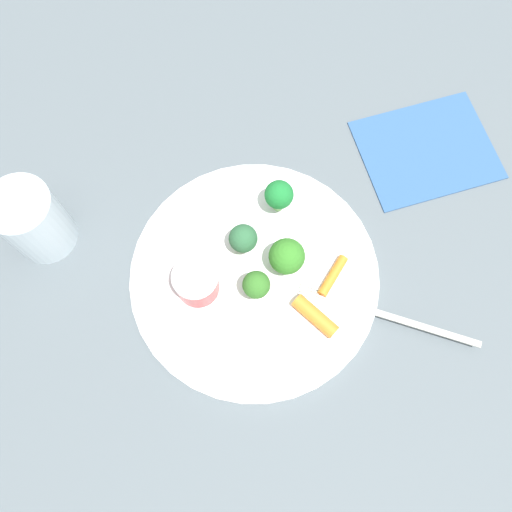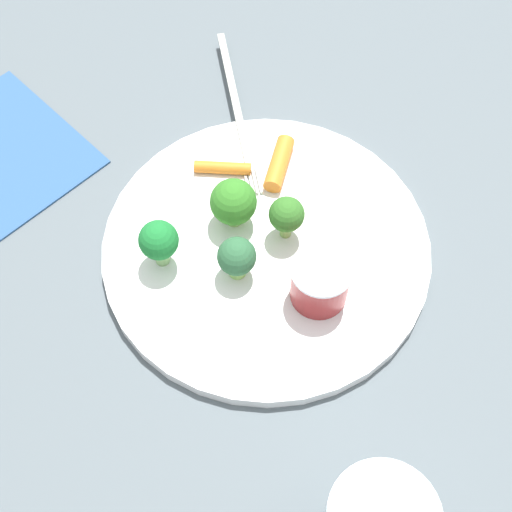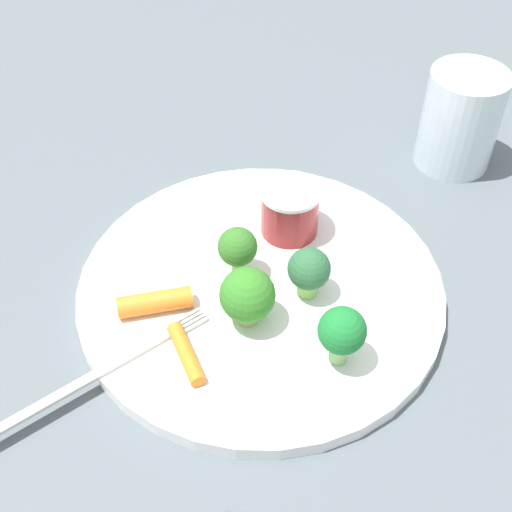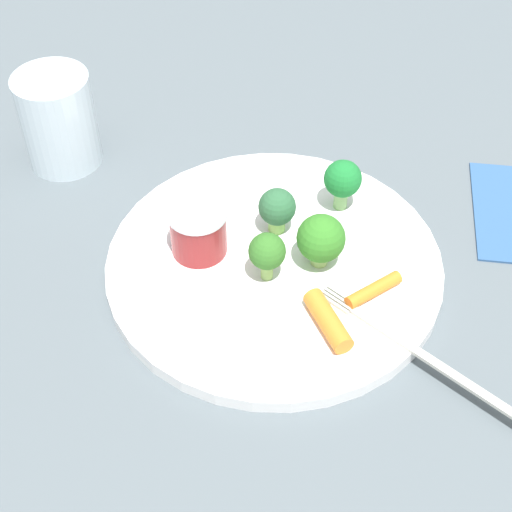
{
  "view_description": "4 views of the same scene",
  "coord_description": "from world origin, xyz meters",
  "px_view_note": "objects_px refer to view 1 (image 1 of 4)",
  "views": [
    {
      "loc": [
        -0.17,
        0.02,
        0.57
      ],
      "look_at": [
        0.02,
        -0.0,
        0.03
      ],
      "focal_mm": 38.52,
      "sensor_mm": 36.0,
      "label": 1
    },
    {
      "loc": [
        0.18,
        0.26,
        0.52
      ],
      "look_at": [
        0.02,
        0.01,
        0.02
      ],
      "focal_mm": 52.1,
      "sensor_mm": 36.0,
      "label": 2
    },
    {
      "loc": [
        0.16,
        -0.29,
        0.38
      ],
      "look_at": [
        -0.01,
        0.01,
        0.03
      ],
      "focal_mm": 47.41,
      "sensor_mm": 36.0,
      "label": 3
    },
    {
      "loc": [
        -0.4,
        -0.12,
        0.46
      ],
      "look_at": [
        -0.01,
        0.01,
        0.03
      ],
      "focal_mm": 54.31,
      "sensor_mm": 36.0,
      "label": 4
    }
  ],
  "objects_px": {
    "broccoli_floret_0": "(287,257)",
    "carrot_stick_0": "(315,316)",
    "broccoli_floret_1": "(279,195)",
    "broccoli_floret_2": "(255,285)",
    "carrot_stick_1": "(333,276)",
    "fork": "(385,315)",
    "plate": "(255,277)",
    "drinking_glass": "(33,221)",
    "napkin": "(427,149)",
    "broccoli_floret_3": "(243,239)",
    "sauce_cup": "(197,282)"
  },
  "relations": [
    {
      "from": "plate",
      "to": "broccoli_floret_3",
      "type": "height_order",
      "value": "broccoli_floret_3"
    },
    {
      "from": "sauce_cup",
      "to": "broccoli_floret_0",
      "type": "xyz_separation_m",
      "value": [
        0.02,
        -0.09,
        0.01
      ]
    },
    {
      "from": "broccoli_floret_2",
      "to": "napkin",
      "type": "height_order",
      "value": "broccoli_floret_2"
    },
    {
      "from": "plate",
      "to": "broccoli_floret_3",
      "type": "distance_m",
      "value": 0.05
    },
    {
      "from": "broccoli_floret_0",
      "to": "fork",
      "type": "height_order",
      "value": "broccoli_floret_0"
    },
    {
      "from": "carrot_stick_1",
      "to": "napkin",
      "type": "relative_size",
      "value": 0.31
    },
    {
      "from": "napkin",
      "to": "drinking_glass",
      "type": "bearing_deg",
      "value": 98.32
    },
    {
      "from": "broccoli_floret_2",
      "to": "plate",
      "type": "bearing_deg",
      "value": -4.32
    },
    {
      "from": "broccoli_floret_1",
      "to": "carrot_stick_1",
      "type": "relative_size",
      "value": 0.96
    },
    {
      "from": "carrot_stick_1",
      "to": "drinking_glass",
      "type": "height_order",
      "value": "drinking_glass"
    },
    {
      "from": "carrot_stick_1",
      "to": "drinking_glass",
      "type": "bearing_deg",
      "value": 74.84
    },
    {
      "from": "carrot_stick_0",
      "to": "drinking_glass",
      "type": "bearing_deg",
      "value": 66.13
    },
    {
      "from": "fork",
      "to": "napkin",
      "type": "bearing_deg",
      "value": -24.15
    },
    {
      "from": "sauce_cup",
      "to": "carrot_stick_0",
      "type": "bearing_deg",
      "value": -110.7
    },
    {
      "from": "plate",
      "to": "carrot_stick_1",
      "type": "height_order",
      "value": "carrot_stick_1"
    },
    {
      "from": "carrot_stick_0",
      "to": "carrot_stick_1",
      "type": "height_order",
      "value": "carrot_stick_0"
    },
    {
      "from": "carrot_stick_1",
      "to": "fork",
      "type": "distance_m",
      "value": 0.07
    },
    {
      "from": "sauce_cup",
      "to": "broccoli_floret_2",
      "type": "relative_size",
      "value": 1.09
    },
    {
      "from": "carrot_stick_1",
      "to": "broccoli_floret_2",
      "type": "bearing_deg",
      "value": 95.7
    },
    {
      "from": "sauce_cup",
      "to": "carrot_stick_1",
      "type": "xyz_separation_m",
      "value": [
        -0.0,
        -0.14,
        -0.02
      ]
    },
    {
      "from": "broccoli_floret_0",
      "to": "carrot_stick_0",
      "type": "height_order",
      "value": "broccoli_floret_0"
    },
    {
      "from": "carrot_stick_0",
      "to": "fork",
      "type": "distance_m",
      "value": 0.07
    },
    {
      "from": "fork",
      "to": "broccoli_floret_0",
      "type": "bearing_deg",
      "value": 55.51
    },
    {
      "from": "carrot_stick_0",
      "to": "napkin",
      "type": "distance_m",
      "value": 0.25
    },
    {
      "from": "broccoli_floret_3",
      "to": "carrot_stick_1",
      "type": "bearing_deg",
      "value": -115.96
    },
    {
      "from": "carrot_stick_0",
      "to": "carrot_stick_1",
      "type": "distance_m",
      "value": 0.05
    },
    {
      "from": "sauce_cup",
      "to": "drinking_glass",
      "type": "xyz_separation_m",
      "value": [
        0.08,
        0.16,
        0.01
      ]
    },
    {
      "from": "drinking_glass",
      "to": "carrot_stick_1",
      "type": "bearing_deg",
      "value": -105.16
    },
    {
      "from": "sauce_cup",
      "to": "carrot_stick_1",
      "type": "relative_size",
      "value": 0.96
    },
    {
      "from": "sauce_cup",
      "to": "carrot_stick_0",
      "type": "relative_size",
      "value": 0.9
    },
    {
      "from": "broccoli_floret_0",
      "to": "drinking_glass",
      "type": "height_order",
      "value": "drinking_glass"
    },
    {
      "from": "broccoli_floret_2",
      "to": "napkin",
      "type": "distance_m",
      "value": 0.27
    },
    {
      "from": "broccoli_floret_0",
      "to": "napkin",
      "type": "distance_m",
      "value": 0.23
    },
    {
      "from": "carrot_stick_1",
      "to": "fork",
      "type": "xyz_separation_m",
      "value": [
        -0.05,
        -0.05,
        -0.0
      ]
    },
    {
      "from": "carrot_stick_1",
      "to": "napkin",
      "type": "height_order",
      "value": "carrot_stick_1"
    },
    {
      "from": "broccoli_floret_1",
      "to": "napkin",
      "type": "bearing_deg",
      "value": -71.9
    },
    {
      "from": "drinking_glass",
      "to": "napkin",
      "type": "distance_m",
      "value": 0.45
    },
    {
      "from": "broccoli_floret_1",
      "to": "drinking_glass",
      "type": "bearing_deg",
      "value": 91.02
    },
    {
      "from": "plate",
      "to": "broccoli_floret_1",
      "type": "bearing_deg",
      "value": -23.82
    },
    {
      "from": "napkin",
      "to": "carrot_stick_1",
      "type": "bearing_deg",
      "value": 137.4
    },
    {
      "from": "plate",
      "to": "fork",
      "type": "xyz_separation_m",
      "value": [
        -0.06,
        -0.13,
        0.01
      ]
    },
    {
      "from": "carrot_stick_1",
      "to": "napkin",
      "type": "bearing_deg",
      "value": -42.6
    },
    {
      "from": "sauce_cup",
      "to": "drinking_glass",
      "type": "distance_m",
      "value": 0.18
    },
    {
      "from": "plate",
      "to": "broccoli_floret_1",
      "type": "distance_m",
      "value": 0.09
    },
    {
      "from": "broccoli_floret_1",
      "to": "broccoli_floret_2",
      "type": "relative_size",
      "value": 1.09
    },
    {
      "from": "broccoli_floret_0",
      "to": "carrot_stick_0",
      "type": "xyz_separation_m",
      "value": [
        -0.06,
        -0.02,
        -0.02
      ]
    },
    {
      "from": "broccoli_floret_2",
      "to": "carrot_stick_0",
      "type": "bearing_deg",
      "value": -119.55
    },
    {
      "from": "broccoli_floret_0",
      "to": "broccoli_floret_1",
      "type": "xyz_separation_m",
      "value": [
        0.07,
        0.0,
        0.0
      ]
    },
    {
      "from": "sauce_cup",
      "to": "broccoli_floret_0",
      "type": "distance_m",
      "value": 0.1
    },
    {
      "from": "broccoli_floret_0",
      "to": "fork",
      "type": "xyz_separation_m",
      "value": [
        -0.07,
        -0.1,
        -0.02
      ]
    }
  ]
}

